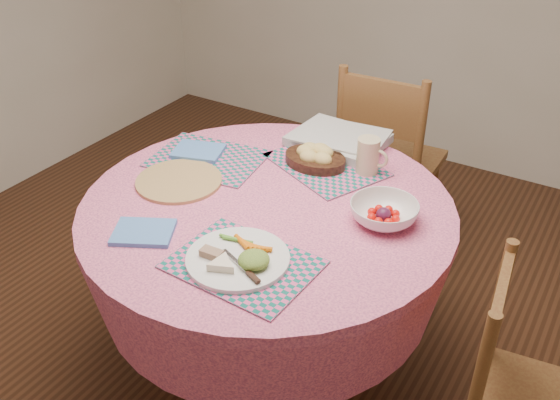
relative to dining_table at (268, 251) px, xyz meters
The scene contains 15 objects.
ground 0.56m from the dining_table, ahead, with size 4.00×4.00×0.00m, color #331C0F.
dining_table is the anchor object (origin of this frame).
chair_right 0.91m from the dining_table, ahead, with size 0.42×0.43×0.85m.
chair_back 0.96m from the dining_table, 87.71° to the left, with size 0.46×0.44×0.95m.
placemat_front 0.39m from the dining_table, 69.32° to the right, with size 0.40×0.30×0.01m, color #11645C.
placemat_left 0.43m from the dining_table, 157.65° to the left, with size 0.40×0.30×0.01m, color #11645C.
placemat_back 0.39m from the dining_table, 82.35° to the left, with size 0.40×0.30×0.01m, color #11645C.
wicker_trivet 0.39m from the dining_table, behind, with size 0.30×0.30×0.01m, color olive.
napkin_near 0.46m from the dining_table, 123.48° to the right, with size 0.18×0.14×0.01m, color #4F82CD.
napkin_far 0.48m from the dining_table, 158.79° to the left, with size 0.18×0.14×0.01m, color #4F82CD.
dinner_plate 0.39m from the dining_table, 71.76° to the right, with size 0.30×0.30×0.05m.
bread_bowl 0.39m from the dining_table, 88.29° to the left, with size 0.23×0.23×0.08m.
latte_mug 0.49m from the dining_table, 61.04° to the left, with size 0.12×0.08×0.13m.
fruit_bowl 0.44m from the dining_table, 15.20° to the left, with size 0.28×0.28×0.07m.
newspaper_stack 0.55m from the dining_table, 88.78° to the left, with size 0.37×0.29×0.04m.
Camera 1 is at (0.94, -1.46, 1.85)m, focal length 40.00 mm.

